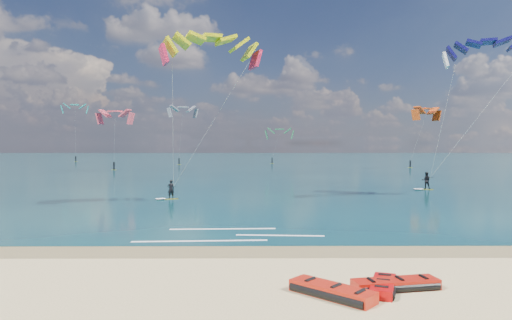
{
  "coord_description": "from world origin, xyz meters",
  "views": [
    {
      "loc": [
        0.95,
        -16.94,
        4.78
      ],
      "look_at": [
        1.1,
        8.0,
        3.86
      ],
      "focal_mm": 32.0,
      "sensor_mm": 36.0,
      "label": 1
    }
  ],
  "objects": [
    {
      "name": "shoreline_foam",
      "position": [
        -0.28,
        6.42,
        0.05
      ],
      "size": [
        9.53,
        3.62,
        0.01
      ],
      "color": "white",
      "rests_on": "ground"
    },
    {
      "name": "kitesurfer_main",
      "position": [
        -3.98,
        19.54,
        7.48
      ],
      "size": [
        10.49,
        6.25,
        14.32
      ],
      "rotation": [
        0.0,
        0.0,
        0.38
      ],
      "color": "yellow",
      "rests_on": "sea"
    },
    {
      "name": "packed_kite_right",
      "position": [
        5.15,
        -2.39,
        0.0
      ],
      "size": [
        1.75,
        2.48,
        0.37
      ],
      "primitive_type": null,
      "rotation": [
        0.0,
        0.0,
        1.22
      ],
      "color": "#C00808",
      "rests_on": "ground"
    },
    {
      "name": "distant_kites",
      "position": [
        -10.69,
        78.83,
        5.8
      ],
      "size": [
        82.4,
        39.91,
        14.31
      ],
      "color": "teal",
      "rests_on": "ground"
    },
    {
      "name": "kitesurfer_far",
      "position": [
        20.35,
        26.49,
        7.93
      ],
      "size": [
        9.67,
        8.44,
        15.34
      ],
      "rotation": [
        0.0,
        0.0,
        -0.39
      ],
      "color": "yellow",
      "rests_on": "sea"
    },
    {
      "name": "ground",
      "position": [
        0.0,
        40.0,
        0.0
      ],
      "size": [
        320.0,
        320.0,
        0.0
      ],
      "primitive_type": "plane",
      "color": "tan",
      "rests_on": "ground"
    },
    {
      "name": "packed_kite_left",
      "position": [
        5.6,
        -2.24,
        0.0
      ],
      "size": [
        3.21,
        1.65,
        0.4
      ],
      "primitive_type": null,
      "rotation": [
        0.0,
        0.0,
        0.19
      ],
      "color": "red",
      "rests_on": "ground"
    },
    {
      "name": "sea",
      "position": [
        0.0,
        104.0,
        0.02
      ],
      "size": [
        320.0,
        200.0,
        0.04
      ],
      "primitive_type": "cube",
      "color": "#0A2F39",
      "rests_on": "ground"
    },
    {
      "name": "packed_kite_mid",
      "position": [
        3.4,
        -2.96,
        0.0
      ],
      "size": [
        3.01,
        2.89,
        0.43
      ],
      "primitive_type": null,
      "rotation": [
        0.0,
        0.0,
        -0.74
      ],
      "color": "red",
      "rests_on": "ground"
    },
    {
      "name": "wet_sand_strip",
      "position": [
        0.0,
        3.0,
        0.0
      ],
      "size": [
        320.0,
        2.4,
        0.01
      ],
      "primitive_type": "cube",
      "color": "brown",
      "rests_on": "ground"
    }
  ]
}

